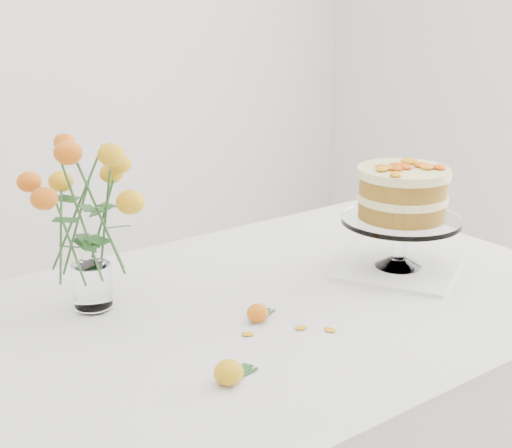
{
  "coord_description": "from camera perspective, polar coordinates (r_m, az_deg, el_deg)",
  "views": [
    {
      "loc": [
        -0.84,
        -1.11,
        1.38
      ],
      "look_at": [
        0.03,
        0.08,
        0.91
      ],
      "focal_mm": 50.0,
      "sensor_mm": 36.0,
      "label": 1
    }
  ],
  "objects": [
    {
      "name": "loose_rose_near",
      "position": [
        1.22,
        -2.19,
        -11.78
      ],
      "size": [
        0.09,
        0.05,
        0.04
      ],
      "rotation": [
        0.0,
        0.0,
        0.12
      ],
      "color": "#F8A315",
      "rests_on": "table"
    },
    {
      "name": "stray_petal_a",
      "position": [
        1.39,
        -0.67,
        -8.81
      ],
      "size": [
        0.03,
        0.02,
        0.0
      ],
      "primitive_type": "ellipsoid",
      "color": "#E9A00E",
      "rests_on": "table"
    },
    {
      "name": "loose_rose_far",
      "position": [
        1.43,
        0.13,
        -7.14
      ],
      "size": [
        0.08,
        0.04,
        0.04
      ],
      "rotation": [
        0.0,
        0.0,
        0.27
      ],
      "color": "#C65909",
      "rests_on": "table"
    },
    {
      "name": "cake_stand",
      "position": [
        1.68,
        11.62,
        2.02
      ],
      "size": [
        0.28,
        0.28,
        0.25
      ],
      "rotation": [
        0.0,
        0.0,
        0.03
      ],
      "color": "white",
      "rests_on": "napkin"
    },
    {
      "name": "rose_vase",
      "position": [
        1.45,
        -13.46,
        1.78
      ],
      "size": [
        0.29,
        0.29,
        0.4
      ],
      "rotation": [
        0.0,
        0.0,
        -0.13
      ],
      "color": "white",
      "rests_on": "table"
    },
    {
      "name": "stray_petal_c",
      "position": [
        1.41,
        5.93,
        -8.42
      ],
      "size": [
        0.03,
        0.02,
        0.0
      ],
      "primitive_type": "ellipsoid",
      "color": "#E9A00E",
      "rests_on": "table"
    },
    {
      "name": "table",
      "position": [
        1.56,
        0.79,
        -9.04
      ],
      "size": [
        1.43,
        0.93,
        0.76
      ],
      "color": "tan",
      "rests_on": "ground"
    },
    {
      "name": "stray_petal_b",
      "position": [
        1.41,
        3.61,
        -8.3
      ],
      "size": [
        0.03,
        0.02,
        0.0
      ],
      "primitive_type": "ellipsoid",
      "color": "#E9A00E",
      "rests_on": "table"
    },
    {
      "name": "napkin",
      "position": [
        1.73,
        11.26,
        -3.45
      ],
      "size": [
        0.36,
        0.36,
        0.01
      ],
      "primitive_type": "cube",
      "rotation": [
        0.0,
        0.0,
        0.51
      ],
      "color": "silver",
      "rests_on": "table"
    }
  ]
}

